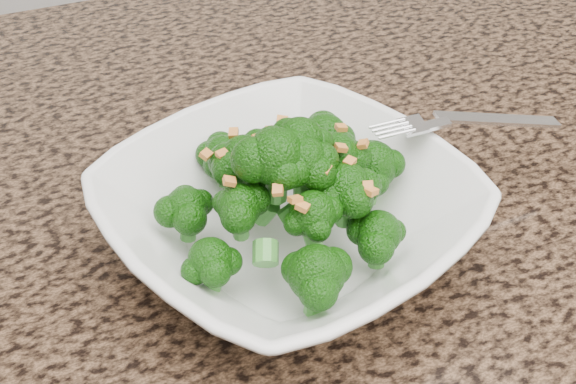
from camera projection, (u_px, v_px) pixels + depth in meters
name	position (u px, v px, depth m)	size (l,w,h in m)	color
granite_counter	(374.00, 292.00, 0.50)	(1.64, 1.04, 0.03)	brown
bowl	(288.00, 215.00, 0.50)	(0.24, 0.24, 0.06)	white
broccoli_pile	(288.00, 141.00, 0.46)	(0.21, 0.21, 0.06)	#134D08
garlic_topping	(288.00, 93.00, 0.43)	(0.13, 0.13, 0.01)	orange
fork	(440.00, 124.00, 0.52)	(0.17, 0.03, 0.01)	silver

